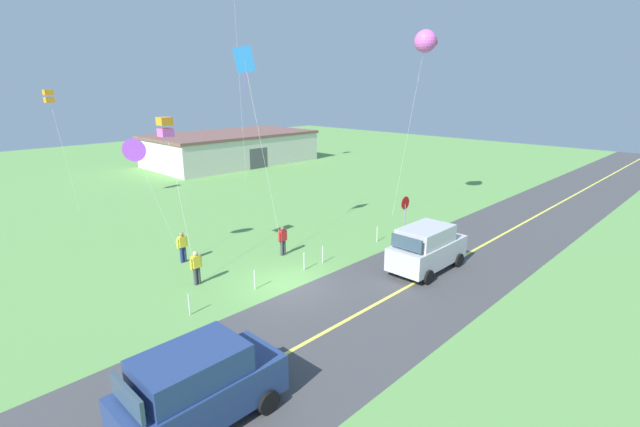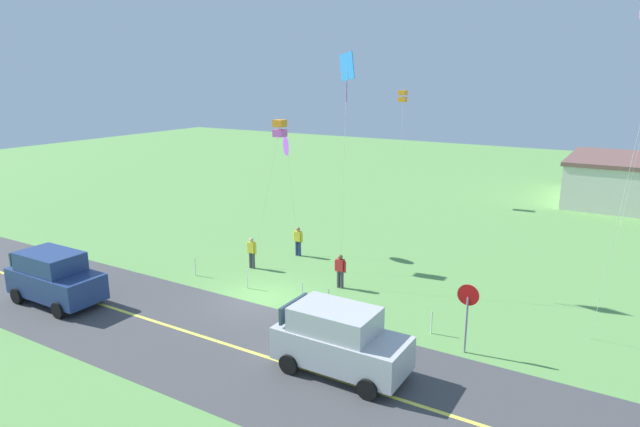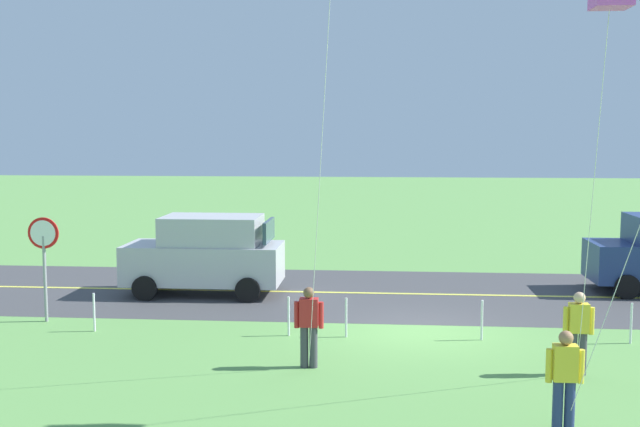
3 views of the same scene
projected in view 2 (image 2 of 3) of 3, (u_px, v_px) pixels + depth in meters
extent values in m
cube|color=#60994C|center=(261.00, 300.00, 24.04)|extent=(120.00, 120.00, 0.10)
cube|color=#424244|center=(197.00, 335.00, 20.71)|extent=(120.00, 7.00, 0.00)
cube|color=#E5E04C|center=(197.00, 335.00, 20.71)|extent=(120.00, 0.16, 0.00)
cube|color=#B7B7BC|center=(341.00, 348.00, 17.91)|extent=(4.40, 1.90, 1.10)
cube|color=#B7B7BC|center=(335.00, 319.00, 17.80)|extent=(2.73, 1.75, 0.80)
cube|color=#334756|center=(365.00, 327.00, 17.26)|extent=(0.10, 1.61, 0.64)
cube|color=#334756|center=(293.00, 309.00, 18.61)|extent=(0.10, 1.61, 0.60)
cylinder|color=black|center=(393.00, 362.00, 18.12)|extent=(0.68, 0.22, 0.68)
cylinder|color=black|center=(368.00, 389.00, 16.54)|extent=(0.68, 0.22, 0.68)
cylinder|color=black|center=(319.00, 341.00, 19.55)|extent=(0.68, 0.22, 0.68)
cylinder|color=black|center=(289.00, 364.00, 17.97)|extent=(0.68, 0.22, 0.68)
cube|color=navy|center=(56.00, 283.00, 23.46)|extent=(4.40, 1.90, 1.10)
cube|color=navy|center=(50.00, 261.00, 23.35)|extent=(2.73, 1.75, 0.80)
cube|color=#334756|center=(66.00, 266.00, 22.81)|extent=(0.10, 1.62, 0.64)
cube|color=#334756|center=(28.00, 255.00, 24.16)|extent=(0.10, 1.62, 0.60)
cylinder|color=black|center=(98.00, 294.00, 23.67)|extent=(0.68, 0.22, 0.68)
cylinder|color=black|center=(58.00, 310.00, 22.09)|extent=(0.68, 0.22, 0.68)
cylinder|color=black|center=(58.00, 282.00, 25.10)|extent=(0.68, 0.22, 0.68)
cylinder|color=black|center=(17.00, 296.00, 23.52)|extent=(0.68, 0.22, 0.68)
cylinder|color=gray|center=(466.00, 325.00, 19.17)|extent=(0.08, 0.08, 2.10)
cylinder|color=red|center=(468.00, 295.00, 18.90)|extent=(0.76, 0.04, 0.76)
cylinder|color=white|center=(468.00, 295.00, 18.92)|extent=(0.62, 0.01, 0.62)
cylinder|color=#3F3F47|center=(251.00, 260.00, 27.87)|extent=(0.16, 0.16, 0.82)
cylinder|color=#3F3F47|center=(253.00, 261.00, 27.78)|extent=(0.16, 0.16, 0.82)
cube|color=yellow|center=(252.00, 247.00, 27.66)|extent=(0.36, 0.22, 0.56)
cylinder|color=yellow|center=(248.00, 248.00, 27.79)|extent=(0.10, 0.10, 0.52)
cylinder|color=yellow|center=(255.00, 249.00, 27.55)|extent=(0.10, 0.10, 0.52)
sphere|color=#D8AD84|center=(251.00, 240.00, 27.56)|extent=(0.22, 0.22, 0.22)
cylinder|color=navy|center=(297.00, 248.00, 29.80)|extent=(0.16, 0.16, 0.82)
cylinder|color=navy|center=(300.00, 249.00, 29.71)|extent=(0.16, 0.16, 0.82)
cube|color=yellow|center=(298.00, 236.00, 29.58)|extent=(0.36, 0.22, 0.56)
cylinder|color=yellow|center=(294.00, 236.00, 29.72)|extent=(0.10, 0.10, 0.52)
cylinder|color=yellow|center=(302.00, 238.00, 29.48)|extent=(0.10, 0.10, 0.52)
sphere|color=#9E704C|center=(298.00, 229.00, 29.49)|extent=(0.22, 0.22, 0.22)
cylinder|color=#3F3F47|center=(338.00, 279.00, 25.29)|extent=(0.16, 0.16, 0.82)
cylinder|color=#3F3F47|center=(342.00, 280.00, 25.20)|extent=(0.16, 0.16, 0.82)
cube|color=red|center=(340.00, 265.00, 25.07)|extent=(0.36, 0.22, 0.56)
cylinder|color=red|center=(336.00, 265.00, 25.21)|extent=(0.10, 0.10, 0.52)
cylinder|color=red|center=(345.00, 267.00, 24.97)|extent=(0.10, 0.10, 0.52)
sphere|color=brown|center=(340.00, 257.00, 24.98)|extent=(0.22, 0.22, 0.22)
cylinder|color=silver|center=(266.00, 198.00, 27.95)|extent=(0.29, 2.27, 6.91)
cube|color=orange|center=(280.00, 123.00, 27.91)|extent=(0.56, 0.56, 0.36)
cube|color=#D859BF|center=(280.00, 133.00, 28.03)|extent=(0.56, 0.56, 0.36)
cylinder|color=silver|center=(293.00, 200.00, 29.97)|extent=(1.42, 1.15, 5.78)
cone|color=purple|center=(287.00, 146.00, 30.08)|extent=(0.98, 0.84, 1.10)
cylinder|color=silver|center=(343.00, 178.00, 25.02)|extent=(0.73, 1.75, 9.92)
cube|color=#2D8CE5|center=(347.00, 66.00, 24.71)|extent=(1.02, 0.46, 1.34)
cylinder|color=purple|center=(347.00, 87.00, 24.93)|extent=(0.04, 0.04, 1.40)
cylinder|color=silver|center=(402.00, 150.00, 41.65)|extent=(0.56, 1.01, 8.01)
cube|color=orange|center=(403.00, 93.00, 41.15)|extent=(0.56, 0.56, 0.36)
cube|color=orange|center=(403.00, 100.00, 41.28)|extent=(0.56, 0.56, 0.36)
cylinder|color=silver|center=(624.00, 194.00, 18.29)|extent=(0.93, 1.26, 11.37)
cylinder|color=silver|center=(195.00, 267.00, 26.77)|extent=(0.05, 0.05, 0.90)
cylinder|color=silver|center=(247.00, 279.00, 25.16)|extent=(0.05, 0.05, 0.90)
cylinder|color=silver|center=(302.00, 292.00, 23.66)|extent=(0.05, 0.05, 0.90)
cylinder|color=silver|center=(328.00, 298.00, 23.01)|extent=(0.05, 0.05, 0.90)
cylinder|color=silver|center=(432.00, 322.00, 20.74)|extent=(0.05, 0.05, 0.90)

